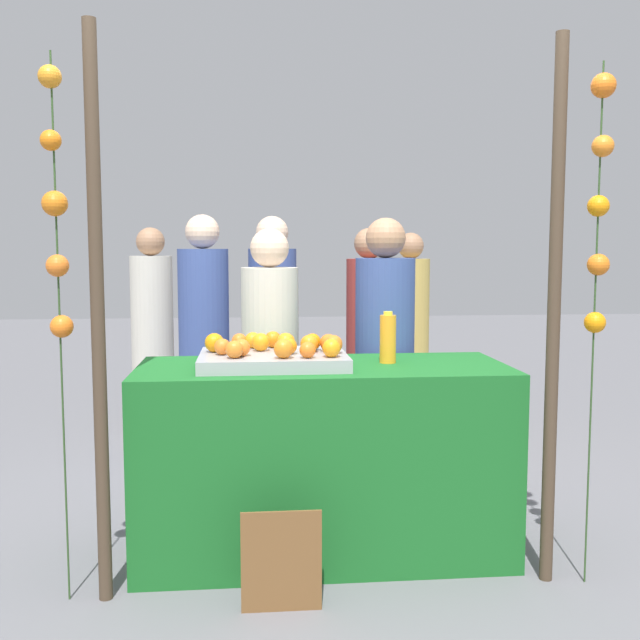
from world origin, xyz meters
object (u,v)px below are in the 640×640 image
at_px(chalkboard_sign, 281,562).
at_px(orange_0, 283,349).
at_px(stall_counter, 323,459).
at_px(vendor_left, 270,381).
at_px(juice_bottle, 388,338).
at_px(vendor_right, 384,375).
at_px(orange_1, 286,342).

bearing_deg(chalkboard_sign, orange_0, 85.71).
relative_size(stall_counter, vendor_left, 1.11).
bearing_deg(juice_bottle, vendor_right, 81.15).
bearing_deg(orange_0, stall_counter, 40.17).
bearing_deg(juice_bottle, stall_counter, -172.16).
distance_m(orange_1, vendor_left, 0.61).
xyz_separation_m(juice_bottle, vendor_left, (-0.55, 0.55, -0.30)).
distance_m(stall_counter, orange_0, 0.61).
distance_m(juice_bottle, vendor_left, 0.83).
bearing_deg(orange_1, juice_bottle, -1.30).
distance_m(stall_counter, chalkboard_sign, 0.66).
xyz_separation_m(stall_counter, vendor_right, (0.40, 0.55, 0.30)).
relative_size(stall_counter, vendor_right, 1.07).
height_order(stall_counter, vendor_left, vendor_left).
xyz_separation_m(juice_bottle, chalkboard_sign, (-0.54, -0.61, -0.82)).
relative_size(orange_0, vendor_right, 0.05).
bearing_deg(chalkboard_sign, stall_counter, 68.41).
bearing_deg(stall_counter, orange_1, 162.38).
xyz_separation_m(orange_0, juice_bottle, (0.51, 0.21, 0.01)).
relative_size(orange_1, vendor_right, 0.06).
height_order(orange_1, vendor_right, vendor_right).
bearing_deg(juice_bottle, vendor_left, 135.12).
bearing_deg(orange_1, stall_counter, -17.62).
distance_m(stall_counter, orange_1, 0.59).
xyz_separation_m(orange_1, vendor_left, (-0.06, 0.54, -0.28)).
height_order(stall_counter, vendor_right, vendor_right).
bearing_deg(vendor_right, orange_1, -139.09).
bearing_deg(orange_0, vendor_right, 50.33).
relative_size(orange_0, chalkboard_sign, 0.21).
distance_m(orange_0, vendor_left, 0.81).
distance_m(orange_1, juice_bottle, 0.49).
bearing_deg(juice_bottle, orange_1, 178.70).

